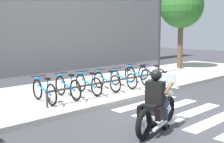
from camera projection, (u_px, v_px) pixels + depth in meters
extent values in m
plane|color=#38383D|center=(170.00, 121.00, 7.79)|extent=(48.00, 48.00, 0.00)
cube|color=#B7B2A8|center=(72.00, 93.00, 10.79)|extent=(24.00, 4.40, 0.15)
cube|color=white|center=(217.00, 119.00, 7.90)|extent=(2.80, 0.40, 0.01)
cube|color=white|center=(190.00, 113.00, 8.47)|extent=(2.80, 0.40, 0.01)
cube|color=white|center=(167.00, 108.00, 9.03)|extent=(2.80, 0.40, 0.01)
cube|color=white|center=(146.00, 103.00, 9.60)|extent=(2.80, 0.40, 0.01)
torus|color=black|center=(168.00, 109.00, 7.69)|extent=(0.68, 0.29, 0.67)
cylinder|color=silver|center=(168.00, 109.00, 7.69)|extent=(0.14, 0.13, 0.12)
torus|color=black|center=(144.00, 124.00, 6.41)|extent=(0.68, 0.29, 0.67)
cylinder|color=silver|center=(144.00, 124.00, 6.41)|extent=(0.14, 0.13, 0.12)
cube|color=silver|center=(157.00, 110.00, 7.03)|extent=(0.87, 0.48, 0.28)
ellipsoid|color=black|center=(161.00, 99.00, 7.17)|extent=(0.57, 0.40, 0.22)
cube|color=black|center=(154.00, 106.00, 6.83)|extent=(0.61, 0.41, 0.10)
cube|color=black|center=(142.00, 111.00, 6.82)|extent=(0.34, 0.20, 0.28)
cube|color=black|center=(160.00, 114.00, 6.60)|extent=(0.34, 0.20, 0.28)
cylinder|color=silver|center=(167.00, 87.00, 7.47)|extent=(0.19, 0.61, 0.03)
sphere|color=white|center=(170.00, 93.00, 7.67)|extent=(0.18, 0.18, 0.18)
cube|color=silver|center=(168.00, 80.00, 7.47)|extent=(0.14, 0.40, 0.32)
cylinder|color=silver|center=(160.00, 125.00, 6.77)|extent=(0.74, 0.27, 0.08)
cube|color=black|center=(155.00, 92.00, 6.84)|extent=(0.35, 0.45, 0.52)
sphere|color=black|center=(156.00, 75.00, 6.80)|extent=(0.26, 0.26, 0.26)
cylinder|color=brown|center=(151.00, 86.00, 7.13)|extent=(0.53, 0.22, 0.26)
cylinder|color=brown|center=(168.00, 88.00, 6.91)|extent=(0.53, 0.22, 0.26)
cylinder|color=navy|center=(151.00, 105.00, 7.10)|extent=(0.46, 0.25, 0.24)
cylinder|color=navy|center=(153.00, 117.00, 7.25)|extent=(0.11, 0.11, 0.49)
cube|color=black|center=(153.00, 125.00, 7.31)|extent=(0.26, 0.16, 0.08)
cylinder|color=navy|center=(164.00, 107.00, 6.93)|extent=(0.46, 0.25, 0.24)
cylinder|color=navy|center=(165.00, 119.00, 7.08)|extent=(0.11, 0.11, 0.49)
cube|color=black|center=(166.00, 127.00, 7.15)|extent=(0.26, 0.16, 0.08)
torus|color=black|center=(37.00, 89.00, 9.37)|extent=(0.12, 0.65, 0.65)
torus|color=black|center=(51.00, 95.00, 8.62)|extent=(0.12, 0.65, 0.65)
cylinder|color=blue|center=(44.00, 90.00, 8.99)|extent=(0.15, 0.86, 0.24)
cylinder|color=blue|center=(47.00, 85.00, 8.78)|extent=(0.04, 0.04, 0.40)
cube|color=black|center=(47.00, 79.00, 8.75)|extent=(0.12, 0.21, 0.06)
cylinder|color=black|center=(38.00, 76.00, 9.23)|extent=(0.48, 0.08, 0.03)
cube|color=blue|center=(37.00, 78.00, 9.32)|extent=(0.11, 0.29, 0.04)
torus|color=black|center=(60.00, 86.00, 9.97)|extent=(0.13, 0.66, 0.66)
torus|color=black|center=(75.00, 90.00, 9.22)|extent=(0.13, 0.66, 0.66)
cylinder|color=blue|center=(68.00, 86.00, 9.58)|extent=(0.15, 0.86, 0.24)
cylinder|color=blue|center=(71.00, 82.00, 9.37)|extent=(0.04, 0.04, 0.41)
cube|color=black|center=(71.00, 75.00, 9.34)|extent=(0.12, 0.21, 0.06)
cylinder|color=black|center=(61.00, 73.00, 9.83)|extent=(0.48, 0.08, 0.03)
cube|color=blue|center=(60.00, 75.00, 9.91)|extent=(0.11, 0.29, 0.04)
torus|color=black|center=(81.00, 83.00, 10.56)|extent=(0.12, 0.63, 0.63)
torus|color=black|center=(96.00, 87.00, 9.81)|extent=(0.12, 0.63, 0.63)
cylinder|color=blue|center=(88.00, 83.00, 10.18)|extent=(0.15, 0.86, 0.24)
cylinder|color=blue|center=(92.00, 79.00, 9.97)|extent=(0.04, 0.04, 0.39)
cube|color=black|center=(92.00, 73.00, 9.94)|extent=(0.12, 0.21, 0.06)
cylinder|color=black|center=(82.00, 71.00, 10.43)|extent=(0.48, 0.08, 0.03)
cube|color=blue|center=(81.00, 73.00, 10.51)|extent=(0.11, 0.29, 0.04)
torus|color=black|center=(99.00, 80.00, 11.17)|extent=(0.12, 0.62, 0.62)
torus|color=black|center=(115.00, 84.00, 10.40)|extent=(0.12, 0.62, 0.62)
cylinder|color=blue|center=(107.00, 80.00, 10.77)|extent=(0.15, 0.88, 0.24)
cylinder|color=blue|center=(111.00, 77.00, 10.56)|extent=(0.04, 0.04, 0.38)
cube|color=black|center=(111.00, 71.00, 10.53)|extent=(0.12, 0.21, 0.06)
cylinder|color=black|center=(100.00, 69.00, 11.03)|extent=(0.48, 0.08, 0.03)
cube|color=blue|center=(99.00, 71.00, 11.12)|extent=(0.11, 0.29, 0.04)
torus|color=black|center=(115.00, 78.00, 11.76)|extent=(0.11, 0.59, 0.59)
torus|color=black|center=(132.00, 81.00, 11.00)|extent=(0.11, 0.59, 0.59)
cylinder|color=blue|center=(123.00, 78.00, 11.37)|extent=(0.15, 0.88, 0.24)
cylinder|color=blue|center=(127.00, 75.00, 11.16)|extent=(0.04, 0.04, 0.36)
cube|color=black|center=(128.00, 70.00, 11.13)|extent=(0.12, 0.21, 0.06)
cylinder|color=black|center=(117.00, 68.00, 11.63)|extent=(0.48, 0.08, 0.03)
cube|color=blue|center=(115.00, 70.00, 11.72)|extent=(0.11, 0.29, 0.04)
torus|color=black|center=(130.00, 75.00, 12.34)|extent=(0.12, 0.66, 0.66)
torus|color=black|center=(146.00, 78.00, 11.60)|extent=(0.12, 0.66, 0.66)
cylinder|color=blue|center=(138.00, 74.00, 11.96)|extent=(0.15, 0.86, 0.24)
cylinder|color=blue|center=(142.00, 71.00, 11.75)|extent=(0.04, 0.04, 0.40)
cube|color=black|center=(142.00, 66.00, 11.72)|extent=(0.12, 0.21, 0.06)
cylinder|color=black|center=(132.00, 64.00, 12.20)|extent=(0.48, 0.08, 0.03)
cube|color=blue|center=(130.00, 66.00, 12.29)|extent=(0.11, 0.29, 0.04)
torus|color=black|center=(143.00, 73.00, 12.96)|extent=(0.11, 0.59, 0.59)
torus|color=black|center=(160.00, 76.00, 12.18)|extent=(0.11, 0.59, 0.59)
cylinder|color=blue|center=(152.00, 73.00, 12.56)|extent=(0.16, 0.90, 0.25)
cylinder|color=blue|center=(156.00, 70.00, 12.34)|extent=(0.04, 0.04, 0.36)
cube|color=black|center=(156.00, 66.00, 12.32)|extent=(0.12, 0.21, 0.06)
cylinder|color=black|center=(145.00, 64.00, 12.83)|extent=(0.48, 0.08, 0.03)
cube|color=blue|center=(143.00, 66.00, 12.91)|extent=(0.11, 0.29, 0.04)
cylinder|color=#333338|center=(118.00, 80.00, 10.37)|extent=(5.77, 0.07, 0.07)
cylinder|color=#333338|center=(47.00, 100.00, 8.45)|extent=(0.06, 0.06, 0.45)
cylinder|color=#333338|center=(166.00, 77.00, 12.36)|extent=(0.06, 0.06, 0.45)
cylinder|color=#2D2D33|center=(159.00, 38.00, 14.72)|extent=(0.12, 0.12, 3.80)
cylinder|color=brown|center=(180.00, 46.00, 16.79)|extent=(0.29, 0.29, 2.74)
sphere|color=#2D6B28|center=(181.00, 6.00, 16.47)|extent=(2.42, 2.42, 2.42)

